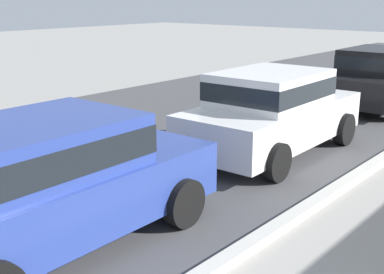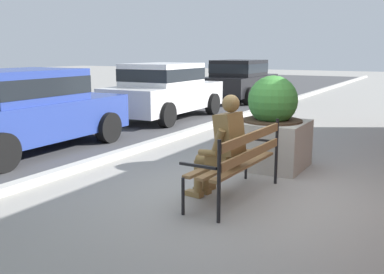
# 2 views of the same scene
# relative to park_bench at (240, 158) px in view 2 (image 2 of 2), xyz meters

# --- Properties ---
(ground_plane) EXTENTS (80.00, 80.00, 0.00)m
(ground_plane) POSITION_rel_park_bench_xyz_m (0.20, -0.08, -0.54)
(ground_plane) COLOR gray
(curb_stone) EXTENTS (60.00, 0.20, 0.12)m
(curb_stone) POSITION_rel_park_bench_xyz_m (0.20, 2.82, -0.48)
(curb_stone) COLOR #B2AFA8
(curb_stone) RESTS_ON ground
(park_bench) EXTENTS (1.82, 0.60, 0.95)m
(park_bench) POSITION_rel_park_bench_xyz_m (0.00, 0.00, 0.00)
(park_bench) COLOR olive
(park_bench) RESTS_ON ground
(bronze_statue_seated) EXTENTS (0.71, 0.78, 1.37)m
(bronze_statue_seated) POSITION_rel_park_bench_xyz_m (-0.15, 0.21, 0.12)
(bronze_statue_seated) COLOR olive
(bronze_statue_seated) RESTS_ON ground
(concrete_planter) EXTENTS (1.09, 1.09, 1.51)m
(concrete_planter) POSITION_rel_park_bench_xyz_m (1.75, 0.19, 0.11)
(concrete_planter) COLOR #A8A399
(concrete_planter) RESTS_ON ground
(parked_car_blue) EXTENTS (4.13, 1.98, 1.56)m
(parked_car_blue) POSITION_rel_park_bench_xyz_m (0.60, 4.66, 0.30)
(parked_car_blue) COLOR navy
(parked_car_blue) RESTS_ON ground
(parked_car_white) EXTENTS (4.13, 1.98, 1.56)m
(parked_car_white) POSITION_rel_park_bench_xyz_m (5.46, 4.66, 0.30)
(parked_car_white) COLOR silver
(parked_car_white) RESTS_ON ground
(parked_car_black) EXTENTS (4.13, 1.98, 1.56)m
(parked_car_black) POSITION_rel_park_bench_xyz_m (10.86, 4.66, 0.30)
(parked_car_black) COLOR black
(parked_car_black) RESTS_ON ground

